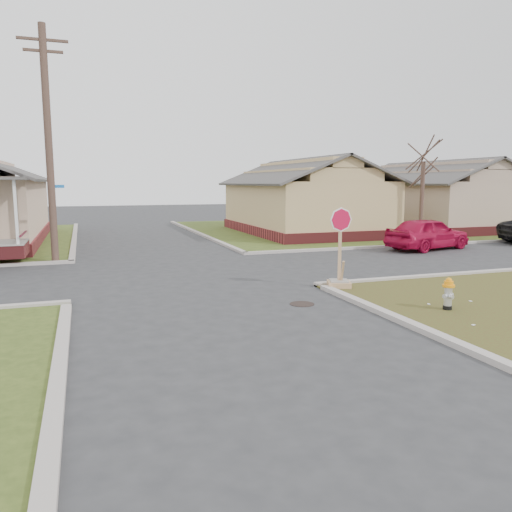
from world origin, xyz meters
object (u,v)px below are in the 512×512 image
object	(u,v)px
stop_sign	(339,270)
utility_pole	(49,143)
fire_hydrant	(448,292)
red_sedan	(428,233)

from	to	relation	value
stop_sign	utility_pole	bearing A→B (deg)	156.39
utility_pole	fire_hydrant	distance (m)	15.29
utility_pole	fire_hydrant	xyz separation A→B (m)	(9.48, -11.25, -4.17)
utility_pole	red_sedan	xyz separation A→B (m)	(16.50, -1.47, -3.90)
fire_hydrant	red_sedan	size ratio (longest dim) A/B	0.18
utility_pole	fire_hydrant	bearing A→B (deg)	-49.88
fire_hydrant	red_sedan	distance (m)	12.04
utility_pole	stop_sign	world-z (taller)	utility_pole
red_sedan	fire_hydrant	bearing A→B (deg)	130.51
utility_pole	red_sedan	bearing A→B (deg)	-5.09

